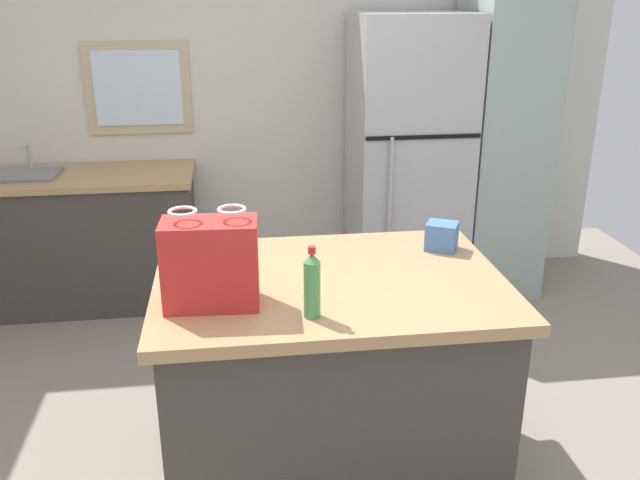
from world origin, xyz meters
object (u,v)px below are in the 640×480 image
kitchen_island (329,376)px  bottle (312,285)px  shopping_bag (211,263)px  small_box (442,236)px  tall_cabinet (501,138)px  refrigerator (407,159)px

kitchen_island → bottle: bottle is taller
shopping_bag → small_box: bearing=23.4°
tall_cabinet → shopping_bag: size_ratio=5.73×
tall_cabinet → small_box: 1.81m
tall_cabinet → bottle: (-1.53, -2.14, -0.02)m
kitchen_island → refrigerator: size_ratio=0.75×
kitchen_island → tall_cabinet: 2.38m
refrigerator → small_box: bearing=-99.2°
small_box → tall_cabinet: bearing=60.5°
refrigerator → bottle: (-0.90, -2.14, 0.10)m
kitchen_island → shopping_bag: bearing=-158.7°
tall_cabinet → shopping_bag: 2.74m
refrigerator → tall_cabinet: 0.65m
small_box → shopping_bag: bearing=-156.6°
refrigerator → shopping_bag: refrigerator is taller
kitchen_island → small_box: bearing=25.1°
refrigerator → small_box: 1.59m
small_box → bottle: bottle is taller
refrigerator → tall_cabinet: size_ratio=0.88×
tall_cabinet → refrigerator: bearing=-180.0°
shopping_bag → bottle: bearing=-22.2°
refrigerator → tall_cabinet: tall_cabinet is taller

